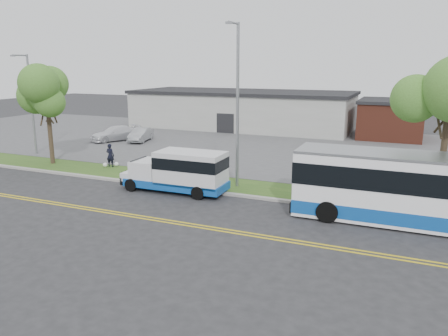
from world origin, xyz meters
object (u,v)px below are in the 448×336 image
at_px(shuttle_bus, 181,170).
at_px(pedestrian, 110,155).
at_px(parked_car_a, 141,135).
at_px(streetlight_near, 237,101).
at_px(streetlight_far, 31,100).
at_px(transit_bus, 427,191).
at_px(parked_car_b, 115,133).
at_px(tree_west, 47,95).

height_order(shuttle_bus, pedestrian, shuttle_bus).
bearing_deg(parked_car_a, streetlight_near, -51.64).
distance_m(streetlight_far, transit_bus, 29.91).
relative_size(parked_car_a, parked_car_b, 0.81).
bearing_deg(streetlight_far, parked_car_a, 61.68).
height_order(streetlight_near, parked_car_a, streetlight_near).
bearing_deg(transit_bus, tree_west, 172.96).
bearing_deg(parked_car_b, tree_west, -51.19).
relative_size(streetlight_near, shuttle_bus, 1.47).
height_order(tree_west, parked_car_b, tree_west).
bearing_deg(pedestrian, transit_bus, 165.97).
bearing_deg(pedestrian, streetlight_far, -12.83).
relative_size(streetlight_near, parked_car_b, 1.97).
distance_m(tree_west, transit_bus, 25.72).
relative_size(transit_bus, pedestrian, 7.15).
distance_m(streetlight_near, pedestrian, 11.23).
relative_size(pedestrian, parked_car_b, 0.35).
bearing_deg(streetlight_far, parked_car_b, 75.15).
bearing_deg(tree_west, streetlight_near, -1.80).
bearing_deg(parked_car_b, streetlight_far, -76.67).
height_order(pedestrian, parked_car_a, pedestrian).
relative_size(tree_west, shuttle_bus, 1.07).
distance_m(tree_west, shuttle_bus, 13.20).
xyz_separation_m(parked_car_a, parked_car_b, (-2.51, -0.63, 0.06)).
bearing_deg(streetlight_near, parked_car_b, 147.89).
bearing_deg(pedestrian, parked_car_b, -58.33).
xyz_separation_m(tree_west, parked_car_b, (-1.90, 10.13, -4.32)).
bearing_deg(streetlight_near, parked_car_a, 142.03).
height_order(pedestrian, parked_car_b, pedestrian).
xyz_separation_m(shuttle_bus, parked_car_b, (-14.27, 12.72, -0.51)).
bearing_deg(streetlight_far, streetlight_near, -8.05).
height_order(tree_west, parked_car_a, tree_west).
xyz_separation_m(streetlight_near, shuttle_bus, (-2.63, -2.12, -3.92)).
distance_m(transit_bus, parked_car_b, 30.23).
bearing_deg(transit_bus, streetlight_near, 165.95).
distance_m(streetlight_near, parked_car_b, 20.44).
distance_m(shuttle_bus, transit_bus, 12.96).
bearing_deg(shuttle_bus, parked_car_b, 137.26).
bearing_deg(pedestrian, parked_car_a, -71.26).
distance_m(streetlight_far, pedestrian, 9.50).
relative_size(streetlight_far, pedestrian, 4.78).
bearing_deg(parked_car_b, parked_car_a, 42.24).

